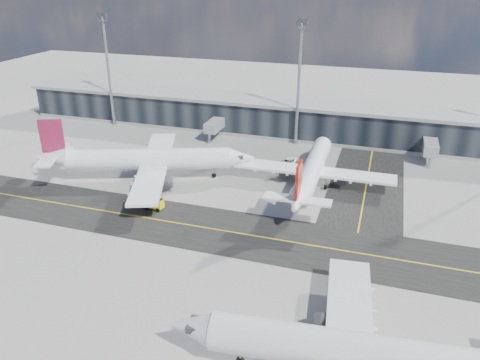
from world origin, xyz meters
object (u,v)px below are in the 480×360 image
(airliner_redtail, at_px, (312,170))
(airliner_near, at_px, (367,355))
(baggage_tug, at_px, (156,204))
(service_van, at_px, (289,162))
(airliner_af, at_px, (146,160))

(airliner_redtail, bearing_deg, airliner_near, -74.39)
(airliner_near, distance_m, baggage_tug, 46.94)
(service_van, bearing_deg, airliner_redtail, -54.14)
(airliner_af, relative_size, airliner_redtail, 1.12)
(baggage_tug, bearing_deg, airliner_redtail, 129.73)
(airliner_redtail, xyz_separation_m, airliner_near, (13.31, -45.49, 0.38))
(baggage_tug, xyz_separation_m, service_van, (17.92, 26.83, -0.24))
(airliner_near, height_order, baggage_tug, airliner_near)
(airliner_near, bearing_deg, baggage_tug, 47.80)
(service_van, bearing_deg, airliner_near, -69.49)
(airliner_redtail, distance_m, service_van, 11.55)
(airliner_near, relative_size, baggage_tug, 12.03)
(airliner_redtail, height_order, service_van, airliner_redtail)
(airliner_near, height_order, service_van, airliner_near)
(airliner_af, distance_m, airliner_near, 60.02)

